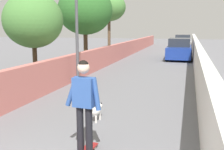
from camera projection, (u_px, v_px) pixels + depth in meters
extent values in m
plane|color=slate|center=(150.00, 67.00, 16.62)|extent=(80.00, 80.00, 0.00)
cube|color=#CC726B|center=(97.00, 59.00, 15.34)|extent=(48.00, 0.30, 1.18)
cube|color=silver|center=(198.00, 60.00, 13.89)|extent=(48.00, 0.30, 1.45)
cylinder|color=brown|center=(109.00, 37.00, 22.16)|extent=(0.23, 0.23, 3.10)
ellipsoid|color=#4C843D|center=(109.00, 7.00, 21.76)|extent=(2.64, 2.64, 2.19)
cylinder|color=#473523|center=(35.00, 62.00, 11.30)|extent=(0.19, 0.19, 1.91)
ellipsoid|color=#4C843D|center=(33.00, 20.00, 11.02)|extent=(2.38, 2.38, 2.21)
cylinder|color=#473523|center=(86.00, 47.00, 16.45)|extent=(0.25, 0.25, 2.36)
ellipsoid|color=#2D6628|center=(85.00, 10.00, 16.09)|extent=(3.20, 3.20, 2.83)
cylinder|color=#4C4C51|center=(77.00, 36.00, 11.11)|extent=(0.12, 0.12, 4.03)
cylinder|color=beige|center=(88.00, 147.00, 5.46)|extent=(0.06, 0.03, 0.06)
cylinder|color=beige|center=(95.00, 148.00, 5.41)|extent=(0.06, 0.03, 0.06)
cylinder|color=black|center=(80.00, 128.00, 5.12)|extent=(0.14, 0.14, 0.85)
cylinder|color=black|center=(89.00, 130.00, 5.06)|extent=(0.14, 0.14, 0.85)
cube|color=#2D5199|center=(84.00, 92.00, 4.97)|extent=(0.25, 0.40, 0.54)
cylinder|color=#2D5199|center=(72.00, 91.00, 5.05)|extent=(0.11, 0.29, 0.58)
cylinder|color=#2D5199|center=(96.00, 94.00, 4.89)|extent=(0.10, 0.18, 0.59)
sphere|color=beige|center=(83.00, 68.00, 4.89)|extent=(0.22, 0.22, 0.22)
sphere|color=black|center=(83.00, 65.00, 4.89)|extent=(0.19, 0.19, 0.19)
ellipsoid|color=white|center=(96.00, 111.00, 6.98)|extent=(0.41, 0.25, 0.22)
sphere|color=white|center=(100.00, 106.00, 7.21)|extent=(0.15, 0.15, 0.15)
cone|color=black|center=(98.00, 102.00, 7.21)|extent=(0.05, 0.05, 0.06)
cone|color=black|center=(101.00, 103.00, 7.18)|extent=(0.05, 0.05, 0.06)
cylinder|color=white|center=(96.00, 116.00, 7.15)|extent=(0.04, 0.04, 0.18)
cylinder|color=white|center=(100.00, 116.00, 7.11)|extent=(0.04, 0.04, 0.18)
cylinder|color=white|center=(92.00, 119.00, 6.92)|extent=(0.04, 0.04, 0.18)
cylinder|color=white|center=(96.00, 119.00, 6.88)|extent=(0.04, 0.04, 0.18)
cylinder|color=white|center=(92.00, 111.00, 6.74)|extent=(0.14, 0.04, 0.13)
cylinder|color=black|center=(91.00, 104.00, 5.98)|extent=(1.84, 0.43, 0.66)
cube|color=navy|center=(179.00, 52.00, 20.39)|extent=(4.36, 1.70, 0.80)
cube|color=#262B33|center=(180.00, 42.00, 20.27)|extent=(2.27, 1.50, 0.60)
cylinder|color=black|center=(170.00, 53.00, 21.92)|extent=(0.64, 0.22, 0.64)
cylinder|color=black|center=(190.00, 53.00, 21.51)|extent=(0.64, 0.22, 0.64)
cylinder|color=black|center=(167.00, 56.00, 19.36)|extent=(0.64, 0.22, 0.64)
cylinder|color=black|center=(190.00, 57.00, 18.94)|extent=(0.64, 0.22, 0.64)
cube|color=silver|center=(183.00, 44.00, 29.55)|extent=(4.27, 1.70, 0.80)
cube|color=#262B33|center=(183.00, 38.00, 29.43)|extent=(2.22, 1.50, 0.60)
cylinder|color=black|center=(176.00, 45.00, 31.06)|extent=(0.64, 0.22, 0.64)
cylinder|color=black|center=(190.00, 46.00, 30.64)|extent=(0.64, 0.22, 0.64)
cylinder|color=black|center=(174.00, 47.00, 28.55)|extent=(0.64, 0.22, 0.64)
cylinder|color=black|center=(190.00, 47.00, 28.13)|extent=(0.64, 0.22, 0.64)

